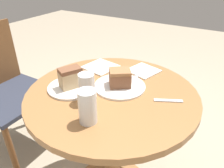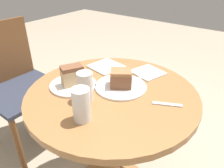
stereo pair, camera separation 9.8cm
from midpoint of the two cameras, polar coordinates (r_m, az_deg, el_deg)
The scene contains 12 objects.
table at distance 1.11m, azimuth -2.55°, elevation -10.68°, with size 0.78×0.78×0.71m.
chair at distance 1.62m, azimuth -27.65°, elevation -1.56°, with size 0.47×0.44×0.89m.
plate_near at distance 1.03m, azimuth -0.69°, elevation -0.63°, with size 0.24×0.24×0.01m.
plate_far at distance 1.05m, azimuth -13.17°, elevation -0.88°, with size 0.22×0.22×0.01m.
cake_slice_near at distance 1.01m, azimuth -0.70°, elevation 1.57°, with size 0.12×0.13×0.08m.
cake_slice_far at distance 1.02m, azimuth -13.50°, elevation 1.60°, with size 0.12×0.10×0.09m.
glass_lemonade at distance 0.80m, azimuth -9.89°, elevation -6.47°, with size 0.07×0.07×0.13m.
glass_water at distance 0.91m, azimuth -9.61°, elevation -1.60°, with size 0.07×0.07×0.13m.
napkin_stack at distance 1.22m, azimuth -5.27°, elevation 4.42°, with size 0.19×0.19×0.01m.
fork at distance 1.12m, azimuth 4.49°, elevation 1.94°, with size 0.12×0.12×0.00m.
spoon at distance 0.95m, azimuth 11.67°, elevation -4.36°, with size 0.07×0.12×0.00m.
napkin_side at distance 1.18m, azimuth 5.84°, elevation 3.41°, with size 0.18×0.18×0.01m.
Camera 1 is at (-0.73, -0.43, 1.23)m, focal length 35.00 mm.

